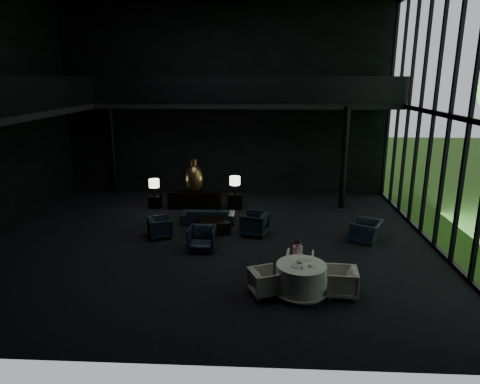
{
  "coord_description": "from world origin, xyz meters",
  "views": [
    {
      "loc": [
        1.59,
        -12.64,
        5.1
      ],
      "look_at": [
        0.9,
        0.5,
        1.53
      ],
      "focal_mm": 32.0,
      "sensor_mm": 36.0,
      "label": 1
    }
  ],
  "objects_px": {
    "table_lamp_right": "(235,181)",
    "dining_table": "(301,281)",
    "lounge_armchair_south": "(202,237)",
    "coffee_table": "(214,226)",
    "console": "(195,200)",
    "bronze_urn": "(194,178)",
    "dining_chair_west": "(265,282)",
    "table_lamp_left": "(154,184)",
    "child": "(298,250)",
    "lounge_armchair_east": "(255,222)",
    "lounge_armchair_west": "(160,227)",
    "side_table_left": "(155,202)",
    "side_table_right": "(235,200)",
    "sofa": "(208,214)",
    "dining_chair_north": "(299,264)",
    "window_armchair": "(366,229)",
    "dining_chair_east": "(341,281)"
  },
  "relations": [
    {
      "from": "table_lamp_right",
      "to": "dining_table",
      "type": "bearing_deg",
      "value": -73.43
    },
    {
      "from": "lounge_armchair_south",
      "to": "coffee_table",
      "type": "distance_m",
      "value": 1.6
    },
    {
      "from": "console",
      "to": "dining_table",
      "type": "xyz_separation_m",
      "value": [
        3.63,
        -6.74,
        -0.0
      ]
    },
    {
      "from": "bronze_urn",
      "to": "dining_chair_west",
      "type": "xyz_separation_m",
      "value": [
        2.77,
        -6.87,
        -0.9
      ]
    },
    {
      "from": "table_lamp_left",
      "to": "table_lamp_right",
      "type": "height_order",
      "value": "table_lamp_right"
    },
    {
      "from": "lounge_armchair_south",
      "to": "child",
      "type": "relative_size",
      "value": 1.52
    },
    {
      "from": "lounge_armchair_east",
      "to": "coffee_table",
      "type": "relative_size",
      "value": 0.98
    },
    {
      "from": "lounge_armchair_west",
      "to": "lounge_armchair_south",
      "type": "bearing_deg",
      "value": -147.68
    },
    {
      "from": "side_table_left",
      "to": "console",
      "type": "bearing_deg",
      "value": -0.5
    },
    {
      "from": "bronze_urn",
      "to": "dining_chair_west",
      "type": "bearing_deg",
      "value": -68.04
    },
    {
      "from": "side_table_right",
      "to": "dining_chair_west",
      "type": "relative_size",
      "value": 0.94
    },
    {
      "from": "bronze_urn",
      "to": "dining_chair_west",
      "type": "height_order",
      "value": "bronze_urn"
    },
    {
      "from": "console",
      "to": "lounge_armchair_west",
      "type": "bearing_deg",
      "value": -101.28
    },
    {
      "from": "console",
      "to": "sofa",
      "type": "xyz_separation_m",
      "value": [
        0.75,
        -1.75,
        0.01
      ]
    },
    {
      "from": "side_table_right",
      "to": "dining_chair_north",
      "type": "bearing_deg",
      "value": -70.84
    },
    {
      "from": "dining_table",
      "to": "window_armchair",
      "type": "bearing_deg",
      "value": 56.39
    },
    {
      "from": "table_lamp_left",
      "to": "dining_chair_north",
      "type": "height_order",
      "value": "table_lamp_left"
    },
    {
      "from": "dining_table",
      "to": "dining_chair_east",
      "type": "height_order",
      "value": "dining_table"
    },
    {
      "from": "window_armchair",
      "to": "dining_chair_north",
      "type": "relative_size",
      "value": 1.37
    },
    {
      "from": "console",
      "to": "bronze_urn",
      "type": "xyz_separation_m",
      "value": [
        -0.0,
        0.04,
        0.89
      ]
    },
    {
      "from": "dining_chair_west",
      "to": "table_lamp_right",
      "type": "bearing_deg",
      "value": -12.16
    },
    {
      "from": "coffee_table",
      "to": "bronze_urn",
      "type": "bearing_deg",
      "value": 111.36
    },
    {
      "from": "dining_table",
      "to": "dining_chair_east",
      "type": "bearing_deg",
      "value": -2.25
    },
    {
      "from": "sofa",
      "to": "dining_chair_north",
      "type": "height_order",
      "value": "sofa"
    },
    {
      "from": "dining_chair_east",
      "to": "dining_chair_west",
      "type": "xyz_separation_m",
      "value": [
        -1.82,
        -0.05,
        -0.04
      ]
    },
    {
      "from": "side_table_right",
      "to": "table_lamp_right",
      "type": "distance_m",
      "value": 0.8
    },
    {
      "from": "coffee_table",
      "to": "console",
      "type": "bearing_deg",
      "value": 111.68
    },
    {
      "from": "console",
      "to": "bronze_urn",
      "type": "height_order",
      "value": "bronze_urn"
    },
    {
      "from": "console",
      "to": "dining_chair_east",
      "type": "relative_size",
      "value": 2.88
    },
    {
      "from": "lounge_armchair_east",
      "to": "lounge_armchair_south",
      "type": "relative_size",
      "value": 1.07
    },
    {
      "from": "bronze_urn",
      "to": "window_armchair",
      "type": "height_order",
      "value": "bronze_urn"
    },
    {
      "from": "bronze_urn",
      "to": "side_table_left",
      "type": "distance_m",
      "value": 1.87
    },
    {
      "from": "console",
      "to": "dining_chair_west",
      "type": "relative_size",
      "value": 3.27
    },
    {
      "from": "bronze_urn",
      "to": "window_armchair",
      "type": "xyz_separation_m",
      "value": [
        6.01,
        -3.2,
        -0.82
      ]
    },
    {
      "from": "coffee_table",
      "to": "dining_chair_west",
      "type": "relative_size",
      "value": 1.45
    },
    {
      "from": "table_lamp_right",
      "to": "child",
      "type": "height_order",
      "value": "table_lamp_right"
    },
    {
      "from": "side_table_right",
      "to": "child",
      "type": "height_order",
      "value": "child"
    },
    {
      "from": "side_table_left",
      "to": "dining_chair_north",
      "type": "xyz_separation_m",
      "value": [
        5.27,
        -5.84,
        0.09
      ]
    },
    {
      "from": "bronze_urn",
      "to": "lounge_armchair_east",
      "type": "bearing_deg",
      "value": -49.73
    },
    {
      "from": "bronze_urn",
      "to": "lounge_armchair_south",
      "type": "bearing_deg",
      "value": -78.38
    },
    {
      "from": "table_lamp_right",
      "to": "sofa",
      "type": "relative_size",
      "value": 0.4
    },
    {
      "from": "sofa",
      "to": "table_lamp_right",
      "type": "bearing_deg",
      "value": -115.28
    },
    {
      "from": "lounge_armchair_east",
      "to": "dining_chair_east",
      "type": "xyz_separation_m",
      "value": [
        2.16,
        -3.94,
        -0.09
      ]
    },
    {
      "from": "table_lamp_left",
      "to": "sofa",
      "type": "distance_m",
      "value": 2.99
    },
    {
      "from": "side_table_left",
      "to": "child",
      "type": "xyz_separation_m",
      "value": [
        5.22,
        -5.78,
        0.48
      ]
    },
    {
      "from": "lounge_armchair_west",
      "to": "dining_chair_west",
      "type": "height_order",
      "value": "lounge_armchair_west"
    },
    {
      "from": "dining_chair_east",
      "to": "dining_chair_west",
      "type": "distance_m",
      "value": 1.83
    },
    {
      "from": "table_lamp_right",
      "to": "dining_chair_north",
      "type": "distance_m",
      "value": 6.32
    },
    {
      "from": "side_table_left",
      "to": "child",
      "type": "relative_size",
      "value": 0.9
    },
    {
      "from": "console",
      "to": "coffee_table",
      "type": "height_order",
      "value": "console"
    }
  ]
}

